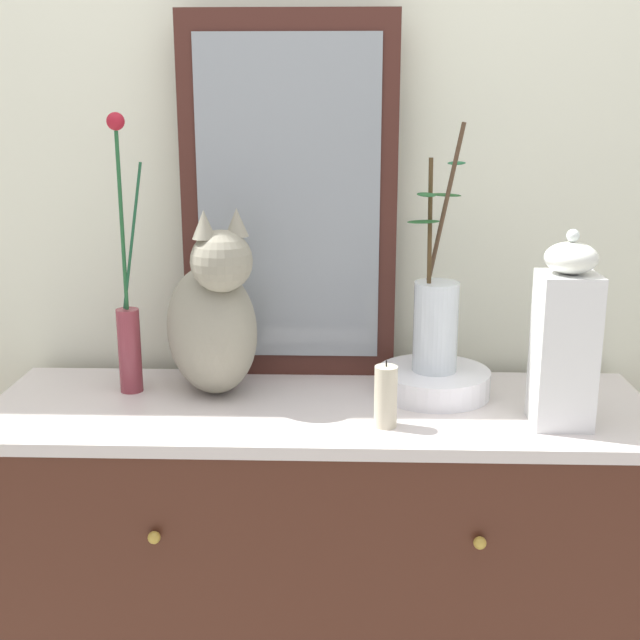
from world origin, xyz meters
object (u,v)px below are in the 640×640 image
at_px(mirror_leaning, 289,201).
at_px(vase_glass_clear, 436,319).
at_px(cat_sitting, 213,320).
at_px(vase_slim_green, 128,323).
at_px(jar_lidded_porcelain, 565,338).
at_px(candle_pillar, 386,397).
at_px(sideboard, 320,580).
at_px(bowl_porcelain, 433,382).

bearing_deg(mirror_leaning, vase_glass_clear, -22.28).
relative_size(mirror_leaning, vase_glass_clear, 1.54).
height_order(cat_sitting, vase_slim_green, vase_slim_green).
height_order(vase_slim_green, jar_lidded_porcelain, vase_slim_green).
height_order(vase_glass_clear, jar_lidded_porcelain, vase_glass_clear).
bearing_deg(candle_pillar, cat_sitting, 152.96).
xyz_separation_m(sideboard, mirror_leaning, (-0.07, 0.20, 0.80)).
distance_m(cat_sitting, bowl_porcelain, 0.49).
bearing_deg(bowl_porcelain, sideboard, -163.33).
bearing_deg(candle_pillar, sideboard, 138.77).
xyz_separation_m(sideboard, jar_lidded_porcelain, (0.46, -0.09, 0.58)).
xyz_separation_m(sideboard, candle_pillar, (0.13, -0.11, 0.47)).
bearing_deg(cat_sitting, bowl_porcelain, 0.30).
xyz_separation_m(cat_sitting, vase_slim_green, (-0.18, 0.00, -0.01)).
distance_m(bowl_porcelain, vase_glass_clear, 0.14).
distance_m(vase_glass_clear, jar_lidded_porcelain, 0.28).
relative_size(sideboard, mirror_leaning, 1.72).
xyz_separation_m(vase_glass_clear, candle_pillar, (-0.11, -0.19, -0.10)).
xyz_separation_m(mirror_leaning, vase_glass_clear, (0.31, -0.13, -0.23)).
bearing_deg(vase_slim_green, bowl_porcelain, 0.12).
distance_m(bowl_porcelain, jar_lidded_porcelain, 0.31).
bearing_deg(jar_lidded_porcelain, mirror_leaning, 151.73).
relative_size(cat_sitting, bowl_porcelain, 1.77).
relative_size(cat_sitting, vase_glass_clear, 0.83).
height_order(mirror_leaning, candle_pillar, mirror_leaning).
relative_size(mirror_leaning, jar_lidded_porcelain, 2.09).
bearing_deg(mirror_leaning, vase_slim_green, -158.56).
height_order(vase_glass_clear, candle_pillar, vase_glass_clear).
distance_m(cat_sitting, candle_pillar, 0.41).
distance_m(vase_slim_green, vase_glass_clear, 0.65).
distance_m(mirror_leaning, bowl_porcelain, 0.50).
xyz_separation_m(cat_sitting, bowl_porcelain, (0.47, 0.00, -0.13)).
distance_m(vase_slim_green, bowl_porcelain, 0.66).
relative_size(mirror_leaning, vase_slim_green, 1.36).
bearing_deg(candle_pillar, mirror_leaning, 122.87).
bearing_deg(bowl_porcelain, candle_pillar, -120.93).
distance_m(jar_lidded_porcelain, candle_pillar, 0.36).
distance_m(sideboard, jar_lidded_porcelain, 0.75).
distance_m(sideboard, cat_sitting, 0.62).
distance_m(cat_sitting, jar_lidded_porcelain, 0.71).
bearing_deg(sideboard, candle_pillar, -41.23).
height_order(mirror_leaning, vase_glass_clear, mirror_leaning).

